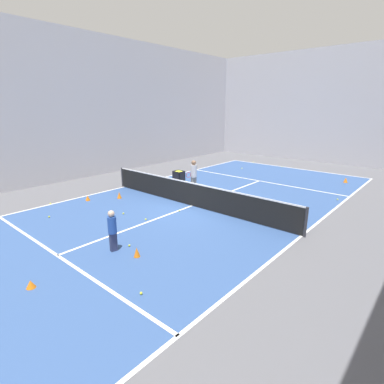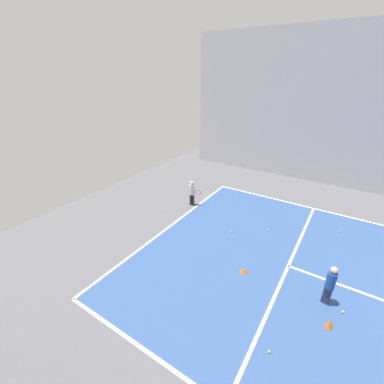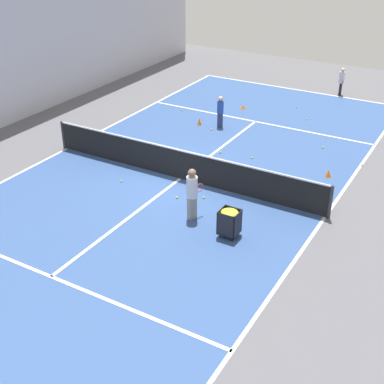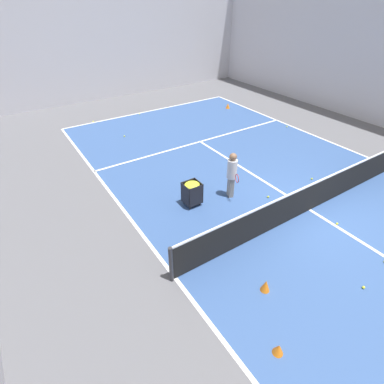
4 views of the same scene
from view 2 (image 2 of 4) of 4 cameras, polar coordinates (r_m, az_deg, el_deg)
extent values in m
cube|color=white|center=(11.60, -4.29, -7.14)|extent=(9.98, 0.10, 0.00)
cube|color=white|center=(9.96, 20.60, -15.13)|extent=(9.98, 0.10, 0.00)
cube|color=black|center=(13.06, 0.00, -1.70)|extent=(0.18, 0.24, 0.59)
cylinder|color=silver|center=(12.82, 0.00, 0.53)|extent=(0.32, 0.32, 0.53)
sphere|color=beige|center=(12.68, 0.00, 2.02)|extent=(0.20, 0.20, 0.20)
torus|color=#B22D2D|center=(12.84, 1.39, -0.08)|extent=(0.10, 0.28, 0.28)
cube|color=#2D3351|center=(8.95, 27.76, -19.56)|extent=(0.17, 0.23, 0.59)
cylinder|color=#234799|center=(8.59, 28.53, -16.84)|extent=(0.31, 0.31, 0.53)
sphere|color=beige|center=(8.37, 29.04, -14.95)|extent=(0.20, 0.20, 0.20)
cone|color=orange|center=(8.44, 28.32, -24.33)|extent=(0.20, 0.20, 0.30)
cone|color=orange|center=(9.24, 11.44, -16.60)|extent=(0.23, 0.23, 0.20)
sphere|color=yellow|center=(11.17, 8.82, -8.61)|extent=(0.07, 0.07, 0.07)
sphere|color=yellow|center=(9.05, 30.53, -21.98)|extent=(0.07, 0.07, 0.07)
sphere|color=yellow|center=(7.55, 16.78, -30.86)|extent=(0.07, 0.07, 0.07)
sphere|color=yellow|center=(14.23, 33.75, -5.11)|extent=(0.07, 0.07, 0.07)
sphere|color=yellow|center=(12.71, 29.95, -7.55)|extent=(0.07, 0.07, 0.07)
sphere|color=yellow|center=(11.60, 16.50, -8.06)|extent=(0.07, 0.07, 0.07)
camera|label=1|loc=(4.86, -58.01, -10.41)|focal=28.00mm
camera|label=3|loc=(24.85, 84.90, 7.41)|focal=50.00mm
camera|label=4|loc=(15.11, 38.65, 18.78)|focal=28.00mm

